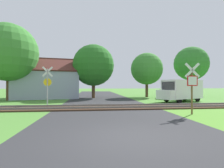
# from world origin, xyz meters

# --- Properties ---
(ground_plane) EXTENTS (160.00, 160.00, 0.00)m
(ground_plane) POSITION_xyz_m (0.00, 0.00, 0.00)
(ground_plane) COLOR #4C8433
(road_asphalt) EXTENTS (7.49, 80.00, 0.01)m
(road_asphalt) POSITION_xyz_m (0.00, 2.00, 0.00)
(road_asphalt) COLOR #2D2D30
(road_asphalt) RESTS_ON ground
(rail_track) EXTENTS (60.00, 2.60, 0.22)m
(rail_track) POSITION_xyz_m (0.00, 7.43, 0.06)
(rail_track) COLOR #422D1E
(rail_track) RESTS_ON ground
(stop_sign_near) EXTENTS (0.87, 0.18, 3.02)m
(stop_sign_near) POSITION_xyz_m (4.70, 4.08, 1.75)
(stop_sign_near) COLOR brown
(stop_sign_near) RESTS_ON ground
(crossing_sign_far) EXTENTS (0.88, 0.15, 3.27)m
(crossing_sign_far) POSITION_xyz_m (-4.76, 9.47, 1.91)
(crossing_sign_far) COLOR #9E9EA5
(crossing_sign_far) RESTS_ON ground
(house) EXTENTS (9.10, 7.52, 5.34)m
(house) POSITION_xyz_m (-7.01, 18.46, 1.91)
(house) COLOR #99A3B7
(house) RESTS_ON ground
(tree_left) EXTENTS (6.42, 6.42, 8.57)m
(tree_left) POSITION_xyz_m (-10.37, 15.10, 5.36)
(tree_left) COLOR #513823
(tree_left) RESTS_ON ground
(tree_center) EXTENTS (5.49, 5.49, 7.09)m
(tree_center) POSITION_xyz_m (-0.90, 17.82, 4.34)
(tree_center) COLOR #513823
(tree_center) RESTS_ON ground
(tree_right) EXTENTS (4.55, 4.55, 6.32)m
(tree_right) POSITION_xyz_m (6.71, 18.74, 4.04)
(tree_right) COLOR #513823
(tree_right) RESTS_ON ground
(tree_far) EXTENTS (5.07, 5.07, 7.51)m
(tree_far) POSITION_xyz_m (13.85, 19.36, 4.96)
(tree_far) COLOR #513823
(tree_far) RESTS_ON ground
(mail_truck) EXTENTS (5.23, 3.67, 2.24)m
(mail_truck) POSITION_xyz_m (7.99, 11.49, 1.24)
(mail_truck) COLOR white
(mail_truck) RESTS_ON ground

